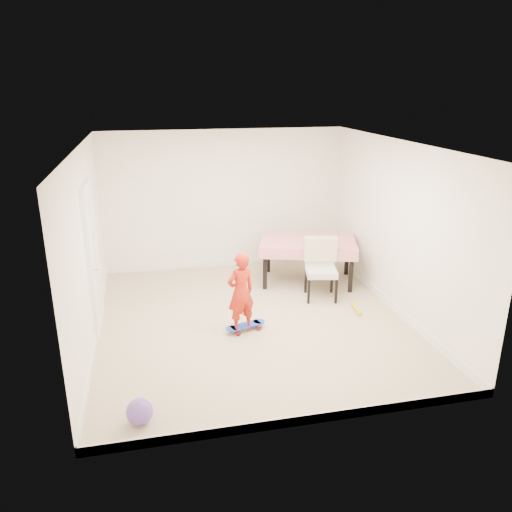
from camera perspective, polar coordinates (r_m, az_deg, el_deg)
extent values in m
plane|color=tan|center=(7.56, -0.42, -7.36)|extent=(5.00, 5.00, 0.00)
cube|color=white|center=(6.81, -0.47, 12.46)|extent=(4.50, 5.00, 0.04)
cube|color=white|center=(9.44, -3.62, 6.39)|extent=(4.50, 0.04, 2.60)
cube|color=white|center=(4.84, 5.76, -6.30)|extent=(4.50, 0.04, 2.60)
cube|color=white|center=(6.98, -18.64, 0.84)|extent=(0.04, 5.00, 2.60)
cube|color=white|center=(7.83, 15.75, 3.06)|extent=(0.04, 5.00, 2.60)
cube|color=white|center=(7.35, -18.15, -0.48)|extent=(0.11, 0.94, 2.11)
cube|color=white|center=(9.79, -3.47, -0.69)|extent=(4.50, 0.02, 0.12)
cube|color=white|center=(5.47, 5.35, -18.16)|extent=(4.50, 0.02, 0.12)
cube|color=white|center=(7.44, -17.71, -8.27)|extent=(0.02, 5.00, 0.12)
cube|color=white|center=(8.25, 15.05, -5.24)|extent=(0.02, 5.00, 0.12)
imported|color=red|center=(6.98, -1.75, -4.43)|extent=(0.49, 0.41, 1.16)
sphere|color=#6B49B0|center=(5.56, -13.17, -16.93)|extent=(0.28, 0.28, 0.28)
cylinder|color=gold|center=(8.00, 11.43, -5.96)|extent=(0.11, 0.40, 0.06)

